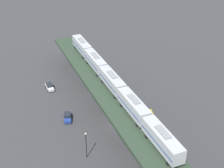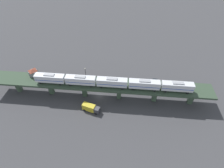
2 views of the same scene
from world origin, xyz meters
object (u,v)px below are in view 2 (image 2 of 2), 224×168
(street_car_blue, at_px, (118,80))
(street_lamp, at_px, (86,73))
(signal_hut, at_px, (33,72))
(subway_train, at_px, (112,82))
(delivery_truck, at_px, (91,108))
(street_car_white, at_px, (155,81))
(street_car_black, at_px, (65,83))

(street_car_blue, relative_size, street_lamp, 0.68)
(street_lamp, bearing_deg, signal_hut, 103.38)
(subway_train, bearing_deg, delivery_truck, 122.99)
(signal_hut, distance_m, street_car_white, 54.80)
(signal_hut, xyz_separation_m, street_car_white, (1.26, -54.11, -8.56))
(delivery_truck, bearing_deg, street_car_white, -62.16)
(signal_hut, bearing_deg, street_car_white, -88.67)
(delivery_truck, bearing_deg, street_lamp, 9.05)
(street_car_blue, relative_size, delivery_truck, 0.64)
(street_car_black, bearing_deg, subway_train, -115.46)
(street_car_black, distance_m, street_car_white, 42.64)
(street_car_white, xyz_separation_m, delivery_truck, (-15.65, 29.63, 0.82))
(street_car_blue, height_order, street_lamp, street_lamp)
(signal_hut, relative_size, street_car_black, 0.77)
(subway_train, bearing_deg, street_car_white, -64.48)
(street_car_black, height_order, delivery_truck, delivery_truck)
(street_car_black, relative_size, street_lamp, 0.68)
(subway_train, height_order, delivery_truck, subway_train)
(delivery_truck, distance_m, street_lamp, 19.86)
(subway_train, height_order, street_car_blue, subway_train)
(signal_hut, bearing_deg, subway_train, -104.66)
(delivery_truck, bearing_deg, subway_train, -57.01)
(street_lamp, bearing_deg, delivery_truck, -170.95)
(subway_train, bearing_deg, street_car_blue, -16.63)
(street_car_black, distance_m, street_lamp, 10.95)
(signal_hut, xyz_separation_m, street_car_black, (1.67, -11.47, -8.56))
(street_car_blue, xyz_separation_m, street_lamp, (2.13, 15.35, 3.17))
(street_car_white, bearing_deg, street_lamp, 83.33)
(street_car_blue, distance_m, street_car_white, 17.46)
(street_car_blue, bearing_deg, street_car_black, 92.90)
(subway_train, xyz_separation_m, signal_hut, (8.70, 33.26, -0.74))
(signal_hut, height_order, street_lamp, signal_hut)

